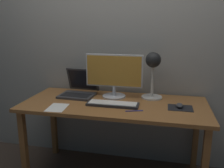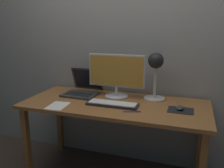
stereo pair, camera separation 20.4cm
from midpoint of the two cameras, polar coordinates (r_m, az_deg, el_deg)
back_wall at (r=2.41m, az=6.20°, el=11.26°), size 4.80×0.06×2.60m
desk at (r=2.16m, az=3.45°, el=-6.45°), size 1.60×0.70×0.74m
monitor at (r=2.23m, az=3.66°, el=2.33°), size 0.53×0.22×0.40m
keyboard_main at (r=2.06m, az=2.87°, el=-4.75°), size 0.44×0.14×0.03m
laptop at (r=2.39m, az=-4.34°, el=-0.71°), size 0.34×0.34×0.25m
desk_lamp at (r=2.20m, az=12.83°, el=3.74°), size 0.19×0.19×0.43m
mousepad at (r=2.05m, az=18.60°, el=-5.92°), size 0.20×0.16×0.00m
mouse at (r=2.05m, az=18.48°, el=-5.34°), size 0.06×0.10×0.03m
paper_sheet_near_mouse at (r=2.08m, az=-9.91°, el=-5.07°), size 0.16×0.22×0.00m
pen at (r=1.92m, az=7.79°, el=-6.51°), size 0.14×0.05×0.01m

